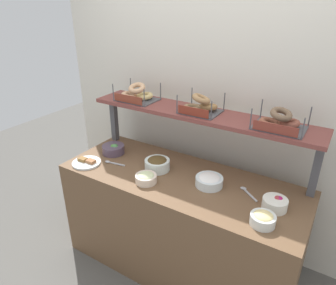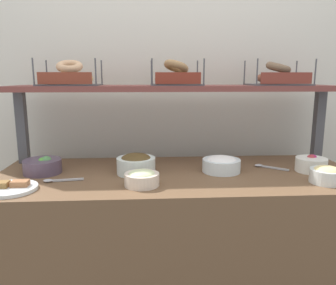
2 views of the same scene
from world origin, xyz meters
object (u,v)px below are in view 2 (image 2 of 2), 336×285
Objects in this scene: bowl_cream_cheese at (221,164)px; bowl_chocolate_spread at (136,164)px; bowl_beet_salad at (311,164)px; bagel_basket_plain at (70,77)px; bagel_basket_everything at (176,77)px; serving_plate_white at (10,188)px; bowl_egg_salad at (327,174)px; serving_spoon_near_plate at (57,180)px; serving_spoon_by_edge at (266,166)px; bowl_potato_salad at (142,178)px; bowl_veggie_mix at (43,166)px; bagel_basket_cinnamon_raisin at (278,77)px.

bowl_chocolate_spread reaches higher than bowl_cream_cheese.
bowl_beet_salad is 0.81× the size of bowl_chocolate_spread.
bowl_chocolate_spread is 0.60× the size of bagel_basket_plain.
bowl_chocolate_spread is at bearing -130.91° from bagel_basket_everything.
bagel_basket_plain is (-0.79, 0.24, 0.44)m from bowl_cream_cheese.
bowl_beet_salad reaches higher than serving_plate_white.
bowl_egg_salad is at bearing -13.36° from bowl_chocolate_spread.
serving_spoon_by_edge is (1.05, 0.18, 0.00)m from serving_spoon_near_plate.
bowl_cream_cheese is 0.43m from bowl_chocolate_spread.
bowl_potato_salad is 0.84m from bowl_egg_salad.
serving_plate_white is (-1.40, -0.01, -0.03)m from bowl_egg_salad.
bowl_cream_cheese is at bearing -49.36° from bagel_basket_everything.
bowl_veggie_mix is at bearing 125.92° from serving_spoon_near_plate.
bowl_potato_salad is 0.66m from bagel_basket_everything.
bowl_potato_salad is 0.83× the size of bowl_veggie_mix.
bagel_basket_plain is at bearing 159.78° from bowl_egg_salad.
bowl_chocolate_spread is (-0.87, 0.21, 0.01)m from bowl_egg_salad.
serving_spoon_near_plate is at bearing 175.67° from bowl_egg_salad.
serving_plate_white is 0.68m from bagel_basket_plain.
serving_plate_white is at bearing -179.42° from bowl_egg_salad.
bagel_basket_cinnamon_raisin reaches higher than serving_spoon_by_edge.
bowl_cream_cheese is 0.80m from serving_spoon_near_plate.
bowl_potato_salad is at bearing -80.71° from bowl_chocolate_spread.
bowl_egg_salad is 0.33m from serving_spoon_by_edge.
bowl_veggie_mix is at bearing 155.65° from bowl_potato_salad.
serving_spoon_by_edge is at bearing -10.02° from bagel_basket_plain.
bowl_potato_salad is at bearing -158.84° from serving_spoon_by_edge.
bagel_basket_plain reaches higher than bowl_potato_salad.
bowl_cream_cheese reaches higher than serving_spoon_near_plate.
bowl_chocolate_spread is 0.54m from bagel_basket_everything.
bagel_basket_cinnamon_raisin reaches higher than serving_spoon_near_plate.
bowl_cream_cheese is at bearing 13.23° from serving_plate_white.
bagel_basket_plain is 1.14× the size of bagel_basket_everything.
bowl_potato_salad is 0.80× the size of bowl_cream_cheese.
bagel_basket_cinnamon_raisin is at bearing 17.12° from serving_spoon_near_plate.
bowl_cream_cheese is 0.85× the size of serving_plate_white.
bowl_egg_salad is 1.36m from bowl_veggie_mix.
bowl_beet_salad is at bearing -68.28° from bagel_basket_cinnamon_raisin.
bowl_veggie_mix is 1.20× the size of bowl_beet_salad.
bowl_beet_salad is 1.26m from serving_spoon_near_plate.
bowl_potato_salad reaches higher than serving_spoon_by_edge.
bagel_basket_plain reaches higher than bowl_chocolate_spread.
serving_plate_white is at bearing -166.93° from serving_spoon_by_edge.
bowl_egg_salad reaches higher than serving_plate_white.
bowl_veggie_mix is 1.35m from bagel_basket_cinnamon_raisin.
serving_spoon_near_plate is at bearing -54.08° from bowl_veggie_mix.
serving_spoon_near_plate is 1.20× the size of serving_spoon_by_edge.
serving_spoon_by_edge is (0.66, 0.25, -0.03)m from bowl_potato_salad.
bagel_basket_cinnamon_raisin is (0.36, 0.24, 0.43)m from bowl_cream_cheese.
bagel_basket_cinnamon_raisin is (1.26, 0.21, 0.44)m from bowl_veggie_mix.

